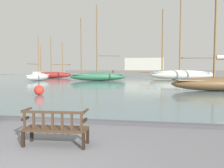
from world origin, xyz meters
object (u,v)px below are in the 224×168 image
object	(u,v)px
sailboat_mid_starboard	(52,74)
channel_buoy	(39,90)
sailboat_nearest_starboard	(98,75)
park_bench	(55,127)
sailboat_far_port	(216,82)
sailboat_outer_starboard	(181,74)
sailboat_mid_port	(38,76)

from	to	relation	value
sailboat_mid_starboard	channel_buoy	size ratio (longest dim) A/B	6.29
sailboat_nearest_starboard	park_bench	bearing A→B (deg)	-78.79
sailboat_mid_starboard	park_bench	bearing A→B (deg)	-64.92
sailboat_nearest_starboard	sailboat_far_port	xyz separation A→B (m)	(13.82, -14.20, -0.13)
sailboat_outer_starboard	sailboat_nearest_starboard	distance (m)	14.89
sailboat_far_port	channel_buoy	world-z (taller)	sailboat_far_port
sailboat_far_port	sailboat_mid_port	bearing A→B (deg)	150.95
sailboat_outer_starboard	sailboat_mid_starboard	xyz separation A→B (m)	(-25.90, 3.40, -0.27)
sailboat_far_port	channel_buoy	distance (m)	14.64
park_bench	sailboat_far_port	xyz separation A→B (m)	(8.04, 14.97, 0.37)
sailboat_nearest_starboard	channel_buoy	distance (m)	19.63
park_bench	sailboat_mid_starboard	xyz separation A→B (m)	(-18.04, 38.55, 0.42)
sailboat_outer_starboard	sailboat_mid_starboard	distance (m)	26.12
channel_buoy	sailboat_outer_starboard	bearing A→B (deg)	62.36
sailboat_outer_starboard	channel_buoy	distance (m)	28.91
sailboat_outer_starboard	sailboat_far_port	size ratio (longest dim) A/B	1.34
park_bench	sailboat_far_port	size ratio (longest dim) A/B	0.15
sailboat_mid_port	channel_buoy	world-z (taller)	sailboat_mid_port
sailboat_far_port	sailboat_mid_starboard	size ratio (longest dim) A/B	1.23
sailboat_nearest_starboard	channel_buoy	xyz separation A→B (m)	(0.23, -19.62, -0.52)
park_bench	sailboat_mid_port	world-z (taller)	sailboat_mid_port
sailboat_outer_starboard	sailboat_mid_starboard	world-z (taller)	sailboat_outer_starboard
channel_buoy	sailboat_far_port	bearing A→B (deg)	21.74
park_bench	channel_buoy	xyz separation A→B (m)	(-5.56, 9.55, -0.03)
park_bench	sailboat_nearest_starboard	xyz separation A→B (m)	(-5.78, 29.17, 0.49)
sailboat_mid_starboard	channel_buoy	bearing A→B (deg)	-66.70
park_bench	sailboat_mid_starboard	distance (m)	42.56
sailboat_mid_starboard	sailboat_mid_port	bearing A→B (deg)	-76.95
sailboat_mid_port	sailboat_nearest_starboard	xyz separation A→B (m)	(9.85, 1.05, 0.20)
sailboat_outer_starboard	sailboat_nearest_starboard	world-z (taller)	sailboat_outer_starboard
sailboat_mid_port	sailboat_nearest_starboard	distance (m)	9.90
channel_buoy	sailboat_nearest_starboard	bearing A→B (deg)	90.66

